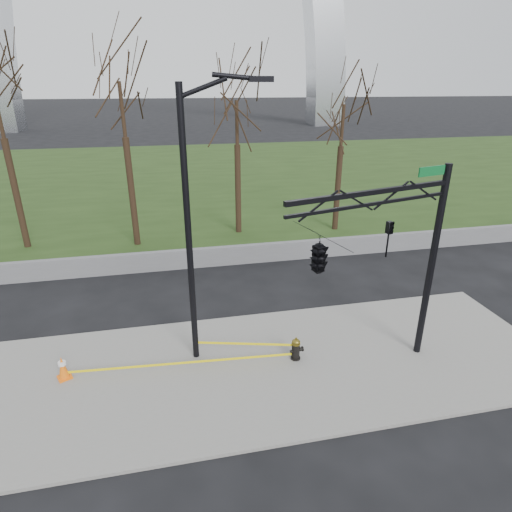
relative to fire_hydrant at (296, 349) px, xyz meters
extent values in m
plane|color=black|center=(-1.04, -0.12, -0.44)|extent=(500.00, 500.00, 0.00)
cube|color=gray|center=(-1.04, -0.12, -0.39)|extent=(18.00, 6.00, 0.10)
cube|color=#213513|center=(-1.04, 29.88, -0.41)|extent=(120.00, 40.00, 0.06)
cube|color=#59595B|center=(-1.04, 7.88, 0.01)|extent=(60.00, 0.30, 0.90)
cylinder|color=black|center=(-0.01, 0.00, -0.32)|extent=(0.30, 0.30, 0.05)
cylinder|color=black|center=(-0.01, 0.00, -0.08)|extent=(0.23, 0.23, 0.53)
cylinder|color=black|center=(0.18, 0.01, -0.03)|extent=(0.19, 0.16, 0.14)
cylinder|color=black|center=(-0.14, -0.01, -0.06)|extent=(0.10, 0.10, 0.09)
cylinder|color=brown|center=(-0.01, 0.00, 0.21)|extent=(0.27, 0.27, 0.05)
ellipsoid|color=brown|center=(-0.01, 0.00, 0.26)|extent=(0.25, 0.25, 0.19)
cylinder|color=brown|center=(-0.01, 0.00, 0.37)|extent=(0.05, 0.05, 0.07)
cube|color=orange|center=(-6.78, 0.50, -0.32)|extent=(0.49, 0.49, 0.04)
cone|color=orange|center=(-6.78, 0.50, 0.03)|extent=(0.29, 0.29, 0.67)
cylinder|color=white|center=(-6.78, 0.50, 0.16)|extent=(0.21, 0.21, 0.10)
cylinder|color=black|center=(-2.99, 0.78, 3.56)|extent=(0.18, 0.18, 8.00)
cylinder|color=black|center=(-2.44, 0.72, 7.41)|extent=(1.27, 0.25, 0.56)
cylinder|color=black|center=(-1.60, 0.63, 7.66)|extent=(1.21, 0.24, 0.22)
cube|color=black|center=(-1.00, 0.57, 7.61)|extent=(0.62, 0.28, 0.14)
cylinder|color=black|center=(3.87, -0.41, 2.56)|extent=(0.20, 0.20, 6.00)
cube|color=black|center=(1.45, -1.04, 5.06)|extent=(4.87, 1.37, 0.12)
cube|color=black|center=(1.45, -1.04, 4.76)|extent=(4.86, 1.33, 0.08)
cube|color=#0C5926|center=(3.29, -0.56, 5.41)|extent=(0.88, 0.26, 0.25)
imported|color=black|center=(2.13, -0.86, 3.71)|extent=(0.21, 0.23, 1.00)
imported|color=black|center=(0.00, -1.41, 3.71)|extent=(1.13, 2.54, 1.00)
cube|color=yellow|center=(-1.50, 0.39, 0.15)|extent=(2.98, 0.78, 0.08)
cube|color=yellow|center=(-3.40, 0.25, -0.17)|extent=(6.77, 0.51, 0.08)
camera|label=1|loc=(-3.44, -10.28, 7.52)|focal=29.49mm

